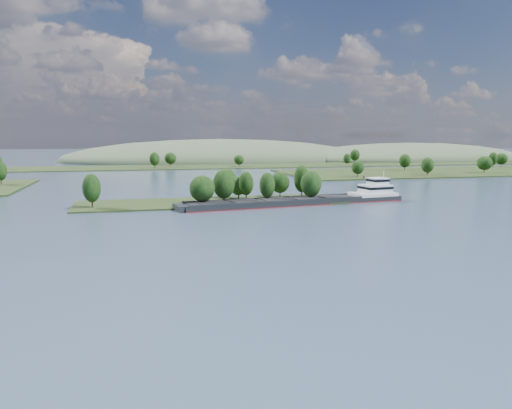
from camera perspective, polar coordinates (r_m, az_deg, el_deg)
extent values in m
plane|color=#3C5369|center=(132.39, -1.10, -3.22)|extent=(1800.00, 1800.00, 0.00)
cube|color=#223115|center=(190.57, -5.15, 0.16)|extent=(100.00, 30.00, 1.20)
cylinder|color=black|center=(185.81, 1.28, 0.76)|extent=(0.50, 0.50, 3.72)
ellipsoid|color=black|center=(185.28, 1.28, 2.21)|extent=(5.88, 5.88, 9.56)
cylinder|color=black|center=(202.01, -3.33, 1.34)|extent=(0.50, 0.50, 3.85)
ellipsoid|color=black|center=(201.51, -3.34, 2.72)|extent=(7.97, 7.97, 9.90)
cylinder|color=black|center=(182.50, -3.69, 0.69)|extent=(0.50, 0.50, 4.21)
ellipsoid|color=black|center=(181.91, -3.70, 2.36)|extent=(8.04, 8.04, 10.82)
cylinder|color=black|center=(197.25, -2.00, 1.06)|extent=(0.50, 0.50, 2.97)
ellipsoid|color=black|center=(196.84, -2.00, 2.16)|extent=(6.84, 6.84, 7.64)
cylinder|color=black|center=(177.20, -6.16, 0.35)|extent=(0.50, 0.50, 3.63)
ellipsoid|color=black|center=(176.66, -6.18, 1.84)|extent=(9.08, 9.08, 9.33)
cylinder|color=black|center=(182.05, -18.22, 0.25)|extent=(0.50, 0.50, 3.90)
ellipsoid|color=black|center=(181.49, -18.29, 1.80)|extent=(6.28, 6.28, 10.04)
cylinder|color=black|center=(194.20, -1.13, 1.06)|extent=(0.50, 0.50, 3.67)
ellipsoid|color=black|center=(193.70, -1.13, 2.43)|extent=(5.81, 5.81, 9.43)
cylinder|color=black|center=(203.08, 5.23, 1.42)|extent=(0.50, 0.50, 4.31)
ellipsoid|color=black|center=(202.54, 5.24, 2.96)|extent=(6.30, 6.30, 11.08)
cylinder|color=black|center=(190.37, 6.28, 0.90)|extent=(0.50, 0.50, 3.84)
ellipsoid|color=black|center=(189.84, 6.31, 2.37)|extent=(7.97, 7.97, 9.88)
cylinder|color=black|center=(203.11, 2.76, 1.32)|extent=(0.50, 0.50, 3.41)
ellipsoid|color=black|center=(202.66, 2.77, 2.54)|extent=(7.59, 7.59, 8.76)
cylinder|color=black|center=(285.73, -27.12, 2.46)|extent=(0.50, 0.50, 3.92)
ellipsoid|color=black|center=(285.37, -27.18, 3.45)|extent=(6.14, 6.14, 10.09)
cube|color=#223115|center=(402.23, 26.13, 3.45)|extent=(320.00, 90.00, 1.60)
cylinder|color=black|center=(306.90, 11.54, 3.42)|extent=(0.50, 0.50, 3.28)
ellipsoid|color=black|center=(306.62, 11.56, 4.20)|extent=(7.39, 7.39, 8.43)
cylinder|color=black|center=(445.58, 26.21, 4.13)|extent=(0.50, 0.50, 3.53)
ellipsoid|color=black|center=(445.37, 26.25, 4.71)|extent=(9.33, 9.33, 9.08)
cylinder|color=black|center=(367.12, 24.63, 3.60)|extent=(0.50, 0.50, 3.65)
ellipsoid|color=black|center=(366.86, 24.67, 4.32)|extent=(10.05, 10.05, 9.38)
cylinder|color=black|center=(328.11, 18.99, 3.47)|extent=(0.50, 0.50, 3.72)
ellipsoid|color=black|center=(327.81, 19.02, 4.29)|extent=(7.95, 7.95, 9.56)
cylinder|color=black|center=(345.07, 19.11, 3.62)|extent=(0.50, 0.50, 3.31)
ellipsoid|color=black|center=(344.82, 19.14, 4.32)|extent=(5.76, 5.76, 8.52)
cylinder|color=black|center=(375.22, 16.62, 4.07)|extent=(0.50, 0.50, 3.78)
ellipsoid|color=black|center=(374.96, 16.65, 4.81)|extent=(8.19, 8.19, 9.72)
cylinder|color=black|center=(433.00, 25.42, 4.12)|extent=(0.50, 0.50, 3.90)
ellipsoid|color=black|center=(432.77, 25.46, 4.77)|extent=(6.84, 6.84, 10.02)
cube|color=#223115|center=(408.44, -9.97, 4.19)|extent=(900.00, 60.00, 1.20)
cylinder|color=black|center=(426.63, 10.35, 4.63)|extent=(0.50, 0.50, 3.28)
ellipsoid|color=black|center=(426.42, 10.36, 5.19)|extent=(6.12, 6.12, 8.43)
cylinder|color=black|center=(414.09, -9.74, 4.58)|extent=(0.50, 0.50, 3.70)
ellipsoid|color=black|center=(413.85, -9.75, 5.23)|extent=(9.53, 9.53, 9.51)
cylinder|color=black|center=(466.60, 11.23, 4.93)|extent=(0.50, 0.50, 4.08)
ellipsoid|color=black|center=(466.38, 11.25, 5.57)|extent=(8.82, 8.82, 10.48)
cylinder|color=black|center=(406.32, -1.97, 4.59)|extent=(0.50, 0.50, 3.07)
ellipsoid|color=black|center=(406.11, -1.97, 5.14)|extent=(8.19, 8.19, 7.90)
cylinder|color=black|center=(390.59, -11.50, 4.37)|extent=(0.50, 0.50, 4.04)
ellipsoid|color=black|center=(390.32, -11.52, 5.12)|extent=(7.70, 7.70, 10.39)
ellipsoid|color=#44563B|center=(558.01, 17.23, 4.92)|extent=(260.00, 140.00, 36.00)
ellipsoid|color=#44563B|center=(515.01, -4.10, 5.03)|extent=(320.00, 160.00, 44.00)
cube|color=black|center=(187.02, 4.67, 0.19)|extent=(87.87, 22.69, 2.40)
cube|color=#9B1110|center=(187.08, 4.67, 0.04)|extent=(88.12, 22.93, 0.27)
cube|color=black|center=(187.96, 1.57, 0.72)|extent=(67.01, 9.65, 0.87)
cube|color=black|center=(178.29, 2.93, 0.32)|extent=(67.01, 9.65, 0.87)
cube|color=black|center=(183.13, 2.23, 0.48)|extent=(66.13, 18.64, 0.33)
cube|color=black|center=(174.74, -4.96, 0.20)|extent=(10.94, 10.19, 0.38)
cube|color=black|center=(178.56, -1.28, 0.40)|extent=(10.94, 10.19, 0.38)
cube|color=black|center=(183.09, 2.23, 0.58)|extent=(10.94, 10.19, 0.38)
cube|color=black|center=(188.28, 5.57, 0.75)|extent=(10.94, 10.19, 0.38)
cube|color=black|center=(194.06, 8.71, 0.91)|extent=(10.94, 10.19, 0.38)
cube|color=black|center=(171.97, -8.61, -0.40)|extent=(4.58, 10.16, 2.18)
cylinder|color=black|center=(172.01, -8.26, 0.12)|extent=(0.29, 0.29, 2.40)
cube|color=white|center=(204.05, 13.20, 1.18)|extent=(18.70, 12.74, 1.31)
cube|color=white|center=(204.45, 13.47, 1.79)|extent=(11.99, 10.13, 3.27)
cube|color=black|center=(204.40, 13.47, 1.92)|extent=(12.23, 10.37, 0.98)
cube|color=white|center=(204.81, 13.74, 2.59)|extent=(7.37, 7.37, 2.40)
cube|color=black|center=(204.77, 13.75, 2.71)|extent=(7.62, 7.62, 0.87)
cube|color=white|center=(204.70, 13.75, 2.96)|extent=(7.86, 7.86, 0.22)
cylinder|color=white|center=(206.19, 14.38, 3.34)|extent=(0.25, 0.25, 2.83)
cylinder|color=black|center=(204.86, 12.23, 3.07)|extent=(0.61, 0.61, 1.31)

